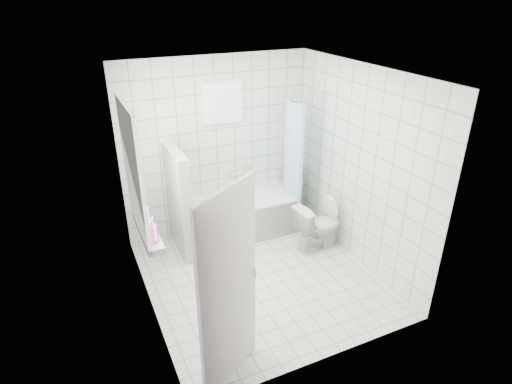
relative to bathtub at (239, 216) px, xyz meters
name	(u,v)px	position (x,y,z in m)	size (l,w,h in m)	color
ground	(260,276)	(-0.17, -1.12, -0.29)	(3.00, 3.00, 0.00)	white
ceiling	(261,73)	(-0.17, -1.12, 2.31)	(3.00, 3.00, 0.00)	white
wall_back	(217,147)	(-0.17, 0.38, 1.01)	(2.80, 0.02, 2.60)	white
wall_front	(333,251)	(-0.17, -2.62, 1.01)	(2.80, 0.02, 2.60)	white
wall_left	(140,210)	(-1.57, -1.12, 1.01)	(0.02, 3.00, 2.60)	white
wall_right	(359,167)	(1.23, -1.12, 1.01)	(0.02, 3.00, 2.60)	white
window_left	(136,173)	(-1.53, -0.82, 1.31)	(0.01, 0.90, 1.40)	white
window_back	(223,102)	(-0.07, 0.33, 1.66)	(0.50, 0.01, 0.50)	white
window_sill	(147,231)	(-1.48, -0.82, 0.57)	(0.18, 1.02, 0.08)	white
door	(229,291)	(-1.08, -2.39, 0.71)	(0.04, 0.80, 2.00)	silver
bathtub	(239,216)	(0.00, 0.00, 0.00)	(1.68, 0.77, 0.58)	white
partition_wall	(179,202)	(-0.90, -0.05, 0.46)	(0.15, 0.85, 1.50)	white
tiled_ledge	(291,197)	(1.04, 0.25, -0.02)	(0.40, 0.24, 0.55)	white
toilet	(318,227)	(0.86, -0.85, 0.06)	(0.39, 0.69, 0.70)	white
curtain_rod	(289,98)	(0.78, -0.02, 1.71)	(0.02, 0.02, 0.80)	silver
shower_curtain	(291,162)	(0.78, -0.16, 0.81)	(0.14, 0.48, 1.78)	#45CDC5
tub_faucet	(236,173)	(0.10, 0.33, 0.56)	(0.18, 0.06, 0.06)	silver
sill_bottles	(148,221)	(-1.47, -0.90, 0.73)	(0.16, 0.78, 0.30)	#3082D8
ledge_bottles	(293,176)	(1.05, 0.22, 0.38)	(0.17, 0.20, 0.26)	#16892E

